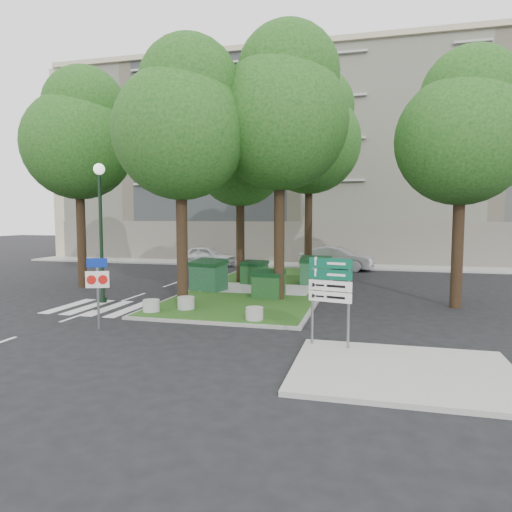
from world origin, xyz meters
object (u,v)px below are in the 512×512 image
(dumpster_a, at_px, (209,275))
(car_white, at_px, (207,256))
(bollard_left, at_px, (151,305))
(directional_sign, at_px, (330,288))
(bollard_right, at_px, (254,313))
(dumpster_b, at_px, (254,273))
(tree_median_near_left, at_px, (183,119))
(tree_street_left, at_px, (80,134))
(dumpster_c, at_px, (269,284))
(tree_median_mid, at_px, (242,151))
(bollard_mid, at_px, (186,303))
(tree_street_right, at_px, (464,127))
(tree_median_far, at_px, (311,132))
(tree_median_near_right, at_px, (282,108))
(dumpster_d, at_px, (316,271))
(street_lamp, at_px, (100,216))
(litter_bin, at_px, (322,273))
(car_silver, at_px, (337,258))
(traffic_sign_pole, at_px, (98,281))

(dumpster_a, relative_size, car_white, 0.44)
(bollard_left, distance_m, directional_sign, 7.46)
(bollard_right, bearing_deg, dumpster_b, 104.51)
(dumpster_a, bearing_deg, tree_median_near_left, -68.67)
(tree_street_left, height_order, bollard_left, tree_street_left)
(bollard_left, bearing_deg, dumpster_c, 46.92)
(tree_median_mid, relative_size, bollard_mid, 15.59)
(directional_sign, bearing_deg, dumpster_b, 127.23)
(tree_street_right, xyz_separation_m, dumpster_a, (-10.78, 0.92, -6.16))
(tree_median_far, relative_size, dumpster_a, 6.51)
(tree_median_far, bearing_deg, tree_median_near_right, -91.53)
(dumpster_d, height_order, directional_sign, directional_sign)
(dumpster_a, height_order, street_lamp, street_lamp)
(tree_median_near_left, distance_m, tree_street_left, 7.83)
(tree_median_near_right, relative_size, bollard_right, 19.44)
(bollard_right, xyz_separation_m, directional_sign, (2.74, -2.50, 1.36))
(litter_bin, distance_m, directional_sign, 13.13)
(dumpster_b, xyz_separation_m, car_white, (-5.74, 8.51, 0.02))
(tree_street_right, xyz_separation_m, litter_bin, (-5.99, 5.91, -6.52))
(street_lamp, relative_size, car_silver, 1.20)
(tree_median_near_right, height_order, bollard_mid, tree_median_near_right)
(tree_street_left, bearing_deg, tree_median_near_left, -26.57)
(litter_bin, distance_m, car_white, 10.75)
(car_white, bearing_deg, street_lamp, -174.23)
(car_white, bearing_deg, dumpster_b, -143.06)
(tree_median_far, height_order, car_white, tree_median_far)
(tree_median_far, xyz_separation_m, street_lamp, (-7.41, -9.52, -4.71))
(tree_median_near_left, height_order, bollard_left, tree_median_near_left)
(tree_street_right, xyz_separation_m, bollard_right, (-7.13, -4.56, -6.65))
(tree_median_near_right, distance_m, tree_street_left, 10.61)
(bollard_mid, xyz_separation_m, car_silver, (4.49, 14.99, 0.44))
(dumpster_b, bearing_deg, bollard_mid, -88.49)
(tree_median_mid, height_order, dumpster_b, tree_median_mid)
(bollard_left, bearing_deg, directional_sign, -23.09)
(tree_street_left, xyz_separation_m, tree_street_right, (17.50, -1.00, -0.67))
(tree_median_near_right, relative_size, tree_median_far, 0.96)
(tree_street_left, height_order, tree_street_right, tree_street_left)
(dumpster_c, relative_size, street_lamp, 0.25)
(dumpster_d, bearing_deg, tree_street_left, -165.50)
(tree_median_near_left, xyz_separation_m, bollard_mid, (0.43, -0.95, -6.97))
(tree_street_left, bearing_deg, tree_median_near_right, -8.13)
(litter_bin, bearing_deg, tree_street_left, -156.90)
(car_white, bearing_deg, dumpster_c, -146.16)
(dumpster_b, relative_size, litter_bin, 2.10)
(tree_median_near_right, xyz_separation_m, directional_sign, (2.61, -6.56, -6.29))
(bollard_mid, relative_size, traffic_sign_pole, 0.26)
(tree_median_near_left, height_order, street_lamp, tree_median_near_left)
(car_white, relative_size, car_silver, 0.88)
(bollard_right, relative_size, litter_bin, 0.87)
(tree_street_right, relative_size, car_silver, 2.10)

